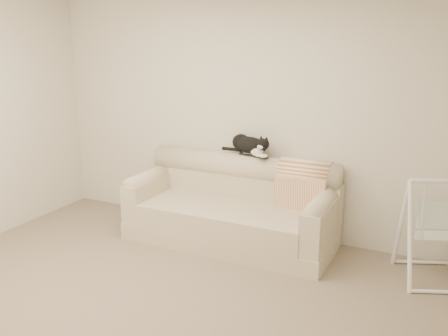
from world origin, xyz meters
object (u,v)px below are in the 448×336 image
at_px(tuxedo_cat, 250,145).
at_px(baby_swing, 436,230).
at_px(remote_b, 261,157).
at_px(sofa, 233,209).
at_px(remote_a, 248,154).

relative_size(tuxedo_cat, baby_swing, 0.63).
distance_m(tuxedo_cat, baby_swing, 2.02).
bearing_deg(remote_b, tuxedo_cat, 161.04).
relative_size(sofa, remote_b, 12.46).
bearing_deg(sofa, remote_a, 77.04).
bearing_deg(tuxedo_cat, remote_a, -130.40).
distance_m(sofa, remote_a, 0.61).
bearing_deg(remote_a, remote_b, -10.57).
relative_size(remote_b, baby_swing, 0.18).
bearing_deg(baby_swing, remote_b, 173.04).
bearing_deg(baby_swing, tuxedo_cat, 172.08).
height_order(remote_a, tuxedo_cat, tuxedo_cat).
xyz_separation_m(sofa, remote_b, (0.22, 0.21, 0.56)).
bearing_deg(tuxedo_cat, remote_b, -18.96).
xyz_separation_m(sofa, baby_swing, (2.01, -0.01, 0.13)).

